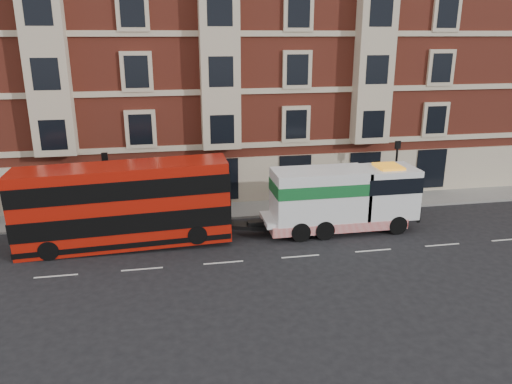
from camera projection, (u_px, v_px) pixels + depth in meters
ground at (223, 263)px, 25.06m from camera, size 120.00×120.00×0.00m
sidewalk at (209, 211)px, 32.06m from camera, size 90.00×3.00×0.15m
victorian_terrace at (202, 47)px, 36.15m from camera, size 45.00×12.00×20.40m
lamp_post_west at (107, 183)px, 29.01m from camera, size 0.35×0.15×4.35m
lamp_post_east at (396, 169)px, 32.15m from camera, size 0.35×0.15×4.35m
double_decker_bus at (124, 204)px, 26.37m from camera, size 11.12×2.55×4.50m
tow_truck at (340, 198)px, 28.61m from camera, size 8.90×2.63×3.71m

